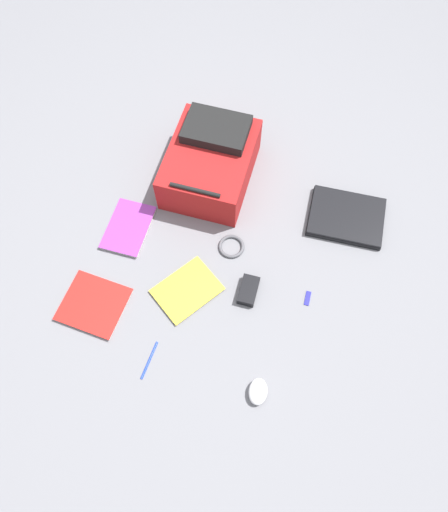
{
  "coord_description": "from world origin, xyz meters",
  "views": [
    {
      "loc": [
        -0.37,
        0.68,
        1.71
      ],
      "look_at": [
        0.01,
        -0.03,
        0.02
      ],
      "focal_mm": 33.66,
      "sensor_mm": 36.0,
      "label": 1
    }
  ],
  "objects_px": {
    "backpack": "(211,162)",
    "book_manual": "(94,305)",
    "computer_mouse": "(258,392)",
    "cable_coil": "(231,246)",
    "book_blue": "(128,228)",
    "pen_black": "(149,360)",
    "usb_stick": "(308,298)",
    "book_red": "(187,290)",
    "laptop": "(346,217)",
    "power_brick": "(248,290)"
  },
  "relations": [
    {
      "from": "laptop",
      "to": "pen_black",
      "type": "distance_m",
      "value": 0.96
    },
    {
      "from": "book_manual",
      "to": "cable_coil",
      "type": "relative_size",
      "value": 2.5
    },
    {
      "from": "computer_mouse",
      "to": "cable_coil",
      "type": "height_order",
      "value": "computer_mouse"
    },
    {
      "from": "laptop",
      "to": "book_red",
      "type": "relative_size",
      "value": 1.24
    },
    {
      "from": "power_brick",
      "to": "pen_black",
      "type": "height_order",
      "value": "power_brick"
    },
    {
      "from": "backpack",
      "to": "power_brick",
      "type": "xyz_separation_m",
      "value": [
        -0.39,
        0.4,
        -0.08
      ]
    },
    {
      "from": "laptop",
      "to": "cable_coil",
      "type": "relative_size",
      "value": 3.38
    },
    {
      "from": "laptop",
      "to": "usb_stick",
      "type": "bearing_deg",
      "value": 91.01
    },
    {
      "from": "backpack",
      "to": "book_red",
      "type": "bearing_deg",
      "value": 109.45
    },
    {
      "from": "laptop",
      "to": "book_red",
      "type": "xyz_separation_m",
      "value": [
        0.41,
        0.58,
        -0.01
      ]
    },
    {
      "from": "laptop",
      "to": "computer_mouse",
      "type": "distance_m",
      "value": 0.79
    },
    {
      "from": "computer_mouse",
      "to": "usb_stick",
      "type": "bearing_deg",
      "value": 70.35
    },
    {
      "from": "book_red",
      "to": "usb_stick",
      "type": "height_order",
      "value": "book_red"
    },
    {
      "from": "backpack",
      "to": "power_brick",
      "type": "height_order",
      "value": "backpack"
    },
    {
      "from": "book_red",
      "to": "usb_stick",
      "type": "bearing_deg",
      "value": -155.32
    },
    {
      "from": "book_red",
      "to": "book_manual",
      "type": "bearing_deg",
      "value": 38.26
    },
    {
      "from": "book_red",
      "to": "power_brick",
      "type": "bearing_deg",
      "value": -152.8
    },
    {
      "from": "book_red",
      "to": "book_blue",
      "type": "height_order",
      "value": "book_blue"
    },
    {
      "from": "book_blue",
      "to": "pen_black",
      "type": "distance_m",
      "value": 0.55
    },
    {
      "from": "computer_mouse",
      "to": "power_brick",
      "type": "height_order",
      "value": "computer_mouse"
    },
    {
      "from": "book_manual",
      "to": "power_brick",
      "type": "relative_size",
      "value": 2.28
    },
    {
      "from": "laptop",
      "to": "power_brick",
      "type": "distance_m",
      "value": 0.52
    },
    {
      "from": "laptop",
      "to": "cable_coil",
      "type": "distance_m",
      "value": 0.49
    },
    {
      "from": "backpack",
      "to": "usb_stick",
      "type": "xyz_separation_m",
      "value": [
        -0.6,
        0.32,
        -0.09
      ]
    },
    {
      "from": "usb_stick",
      "to": "pen_black",
      "type": "bearing_deg",
      "value": 50.57
    },
    {
      "from": "book_manual",
      "to": "pen_black",
      "type": "distance_m",
      "value": 0.3
    },
    {
      "from": "laptop",
      "to": "power_brick",
      "type": "height_order",
      "value": "power_brick"
    },
    {
      "from": "backpack",
      "to": "book_manual",
      "type": "height_order",
      "value": "backpack"
    },
    {
      "from": "backpack",
      "to": "book_manual",
      "type": "relative_size",
      "value": 1.87
    },
    {
      "from": "laptop",
      "to": "backpack",
      "type": "bearing_deg",
      "value": 7.51
    },
    {
      "from": "book_manual",
      "to": "computer_mouse",
      "type": "distance_m",
      "value": 0.69
    },
    {
      "from": "backpack",
      "to": "book_red",
      "type": "xyz_separation_m",
      "value": [
        -0.18,
        0.51,
        -0.09
      ]
    },
    {
      "from": "computer_mouse",
      "to": "pen_black",
      "type": "distance_m",
      "value": 0.4
    },
    {
      "from": "book_red",
      "to": "computer_mouse",
      "type": "bearing_deg",
      "value": 152.75
    },
    {
      "from": "book_red",
      "to": "pen_black",
      "type": "height_order",
      "value": "book_red"
    },
    {
      "from": "laptop",
      "to": "book_blue",
      "type": "relative_size",
      "value": 1.31
    },
    {
      "from": "book_red",
      "to": "computer_mouse",
      "type": "height_order",
      "value": "computer_mouse"
    },
    {
      "from": "book_manual",
      "to": "pen_black",
      "type": "relative_size",
      "value": 1.84
    },
    {
      "from": "cable_coil",
      "to": "usb_stick",
      "type": "bearing_deg",
      "value": 171.48
    },
    {
      "from": "cable_coil",
      "to": "laptop",
      "type": "bearing_deg",
      "value": -135.86
    },
    {
      "from": "backpack",
      "to": "book_red",
      "type": "relative_size",
      "value": 1.71
    },
    {
      "from": "book_red",
      "to": "usb_stick",
      "type": "distance_m",
      "value": 0.46
    },
    {
      "from": "backpack",
      "to": "pen_black",
      "type": "height_order",
      "value": "backpack"
    },
    {
      "from": "cable_coil",
      "to": "usb_stick",
      "type": "height_order",
      "value": "cable_coil"
    },
    {
      "from": "laptop",
      "to": "cable_coil",
      "type": "xyz_separation_m",
      "value": [
        0.35,
        0.34,
        -0.01
      ]
    },
    {
      "from": "cable_coil",
      "to": "computer_mouse",
      "type": "bearing_deg",
      "value": 127.39
    },
    {
      "from": "pen_black",
      "to": "usb_stick",
      "type": "relative_size",
      "value": 2.49
    },
    {
      "from": "book_blue",
      "to": "pen_black",
      "type": "xyz_separation_m",
      "value": [
        -0.36,
        0.41,
        -0.0
      ]
    },
    {
      "from": "backpack",
      "to": "book_manual",
      "type": "distance_m",
      "value": 0.74
    },
    {
      "from": "book_red",
      "to": "pen_black",
      "type": "bearing_deg",
      "value": 93.21
    }
  ]
}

